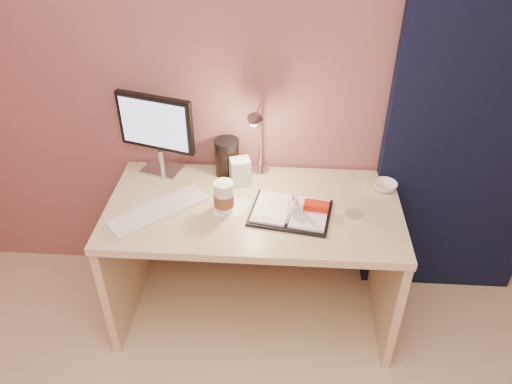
# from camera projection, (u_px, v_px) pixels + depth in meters

# --- Properties ---
(room) EXTENTS (3.50, 3.50, 3.50)m
(room) POSITION_uv_depth(u_px,v_px,m) (461.00, 105.00, 2.33)
(room) COLOR #C6B28E
(room) RESTS_ON ground
(desk) EXTENTS (1.40, 0.70, 0.73)m
(desk) POSITION_uv_depth(u_px,v_px,m) (255.00, 232.00, 2.56)
(desk) COLOR tan
(desk) RESTS_ON ground
(monitor) EXTENTS (0.39, 0.19, 0.43)m
(monitor) POSITION_uv_depth(u_px,v_px,m) (157.00, 127.00, 2.47)
(monitor) COLOR silver
(monitor) RESTS_ON desk
(keyboard) EXTENTS (0.45, 0.43, 0.02)m
(keyboard) POSITION_uv_depth(u_px,v_px,m) (159.00, 211.00, 2.32)
(keyboard) COLOR silver
(keyboard) RESTS_ON desk
(planner) EXTENTS (0.41, 0.33, 0.06)m
(planner) POSITION_uv_depth(u_px,v_px,m) (293.00, 211.00, 2.31)
(planner) COLOR black
(planner) RESTS_ON desk
(paper_a) EXTENTS (0.16, 0.16, 0.00)m
(paper_a) POSITION_uv_depth(u_px,v_px,m) (228.00, 206.00, 2.37)
(paper_a) COLOR white
(paper_a) RESTS_ON desk
(paper_c) EXTENTS (0.18, 0.18, 0.00)m
(paper_c) POSITION_uv_depth(u_px,v_px,m) (233.00, 206.00, 2.37)
(paper_c) COLOR white
(paper_c) RESTS_ON desk
(coffee_cup) EXTENTS (0.09, 0.09, 0.15)m
(coffee_cup) POSITION_uv_depth(u_px,v_px,m) (224.00, 197.00, 2.30)
(coffee_cup) COLOR silver
(coffee_cup) RESTS_ON desk
(clear_cup) EXTENTS (0.09, 0.09, 0.15)m
(clear_cup) POSITION_uv_depth(u_px,v_px,m) (356.00, 201.00, 2.27)
(clear_cup) COLOR white
(clear_cup) RESTS_ON desk
(bowl) EXTENTS (0.15, 0.15, 0.04)m
(bowl) POSITION_uv_depth(u_px,v_px,m) (385.00, 186.00, 2.47)
(bowl) COLOR silver
(bowl) RESTS_ON desk
(lotion_bottle) EXTENTS (0.07, 0.07, 0.12)m
(lotion_bottle) POSITION_uv_depth(u_px,v_px,m) (295.00, 207.00, 2.27)
(lotion_bottle) COLOR silver
(lotion_bottle) RESTS_ON desk
(dark_jar) EXTENTS (0.12, 0.12, 0.18)m
(dark_jar) POSITION_uv_depth(u_px,v_px,m) (227.00, 159.00, 2.55)
(dark_jar) COLOR black
(dark_jar) RESTS_ON desk
(product_box) EXTENTS (0.11, 0.10, 0.14)m
(product_box) POSITION_uv_depth(u_px,v_px,m) (240.00, 172.00, 2.48)
(product_box) COLOR silver
(product_box) RESTS_ON desk
(desk_lamp) EXTENTS (0.11, 0.25, 0.41)m
(desk_lamp) POSITION_uv_depth(u_px,v_px,m) (262.00, 138.00, 2.37)
(desk_lamp) COLOR silver
(desk_lamp) RESTS_ON desk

